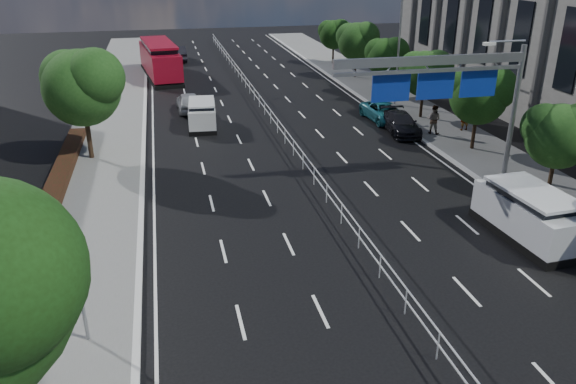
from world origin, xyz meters
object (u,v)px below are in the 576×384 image
object	(u,v)px
red_bus	(160,59)
parked_car_dark	(401,123)
toilet_sign	(59,264)
white_minivan	(202,114)
near_car_silver	(189,102)
silver_minivan	(530,215)
near_car_dark	(178,53)
pedestrian_b	(434,119)
parked_car_teal	(384,112)
pedestrian_a	(465,116)
overhead_gantry	(451,79)

from	to	relation	value
red_bus	parked_car_dark	size ratio (longest dim) A/B	2.51
toilet_sign	white_minivan	distance (m)	24.26
near_car_silver	silver_minivan	xyz separation A→B (m)	(13.07, -24.72, 0.36)
toilet_sign	near_car_silver	bearing A→B (deg)	79.14
near_car_dark	white_minivan	bearing A→B (deg)	89.31
white_minivan	red_bus	world-z (taller)	red_bus
white_minivan	near_car_silver	world-z (taller)	white_minivan
red_bus	pedestrian_b	bearing A→B (deg)	-60.29
white_minivan	near_car_silver	xyz separation A→B (m)	(-0.67, 4.64, -0.19)
parked_car_teal	toilet_sign	bearing A→B (deg)	-134.55
pedestrian_a	white_minivan	bearing A→B (deg)	-24.38
silver_minivan	parked_car_dark	size ratio (longest dim) A/B	1.17
overhead_gantry	parked_car_teal	xyz separation A→B (m)	(1.56, 11.95, -4.93)
overhead_gantry	pedestrian_a	xyz separation A→B (m)	(5.91, 8.12, -4.49)
near_car_dark	parked_car_dark	distance (m)	34.62
toilet_sign	near_car_dark	bearing A→B (deg)	83.78
toilet_sign	pedestrian_b	distance (m)	27.78
overhead_gantry	near_car_silver	bearing A→B (deg)	124.40
toilet_sign	pedestrian_b	xyz separation A→B (m)	(21.13, 17.94, -1.82)
red_bus	silver_minivan	bearing A→B (deg)	-75.52
pedestrian_a	toilet_sign	bearing A→B (deg)	29.81
white_minivan	red_bus	distance (m)	18.63
overhead_gantry	red_bus	size ratio (longest dim) A/B	0.87
overhead_gantry	red_bus	world-z (taller)	overhead_gantry
parked_car_dark	white_minivan	bearing A→B (deg)	167.79
pedestrian_a	overhead_gantry	bearing A→B (deg)	46.17
red_bus	parked_car_teal	bearing A→B (deg)	-58.25
near_car_dark	silver_minivan	world-z (taller)	silver_minivan
red_bus	toilet_sign	bearing A→B (deg)	-101.52
red_bus	pedestrian_a	xyz separation A→B (m)	(20.15, -23.65, -0.68)
silver_minivan	parked_car_teal	world-z (taller)	silver_minivan
overhead_gantry	near_car_silver	world-z (taller)	overhead_gantry
red_bus	near_car_dark	world-z (taller)	red_bus
near_car_silver	near_car_dark	xyz separation A→B (m)	(0.16, 22.75, 0.07)
overhead_gantry	parked_car_dark	xyz separation A→B (m)	(1.56, 8.95, -4.92)
red_bus	parked_car_teal	size ratio (longest dim) A/B	2.42
overhead_gantry	pedestrian_b	size ratio (longest dim) A/B	5.21
white_minivan	pedestrian_b	world-z (taller)	pedestrian_b
pedestrian_a	near_car_dark	bearing A→B (deg)	-68.81
red_bus	pedestrian_a	size ratio (longest dim) A/B	6.03
toilet_sign	pedestrian_a	bearing A→B (deg)	37.60
overhead_gantry	near_car_silver	size ratio (longest dim) A/B	2.35
overhead_gantry	red_bus	xyz separation A→B (m)	(-14.24, 31.78, -3.81)
white_minivan	near_car_silver	bearing A→B (deg)	102.59
overhead_gantry	silver_minivan	xyz separation A→B (m)	(0.76, -6.74, -4.51)
overhead_gantry	white_minivan	bearing A→B (deg)	131.10
toilet_sign	white_minivan	bearing A→B (deg)	75.51
parked_car_teal	silver_minivan	bearing A→B (deg)	-95.82
silver_minivan	pedestrian_a	distance (m)	15.73
white_minivan	toilet_sign	bearing A→B (deg)	-100.12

